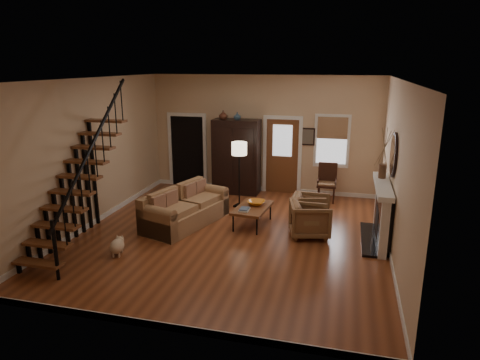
% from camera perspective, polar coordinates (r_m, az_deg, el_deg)
% --- Properties ---
extents(room, '(7.00, 7.33, 3.30)m').
position_cam_1_polar(room, '(10.61, -0.89, 3.92)').
color(room, brown).
rests_on(room, ground).
extents(staircase, '(0.94, 2.80, 3.20)m').
position_cam_1_polar(staircase, '(8.86, -21.23, 1.20)').
color(staircase, brown).
rests_on(staircase, ground).
extents(fireplace, '(0.33, 1.95, 2.30)m').
position_cam_1_polar(fireplace, '(9.27, 18.65, -3.52)').
color(fireplace, black).
rests_on(fireplace, ground).
extents(armoire, '(1.30, 0.60, 2.10)m').
position_cam_1_polar(armoire, '(12.09, -0.47, 3.14)').
color(armoire, black).
rests_on(armoire, ground).
extents(vase_a, '(0.24, 0.24, 0.25)m').
position_cam_1_polar(vase_a, '(11.90, -2.26, 8.66)').
color(vase_a, '#4C2619').
rests_on(vase_a, armoire).
extents(vase_b, '(0.20, 0.20, 0.21)m').
position_cam_1_polar(vase_b, '(11.79, -0.37, 8.52)').
color(vase_b, '#334C60').
rests_on(vase_b, armoire).
extents(sofa, '(1.55, 2.38, 0.82)m').
position_cam_1_polar(sofa, '(9.89, -7.26, -3.64)').
color(sofa, '#9B6E46').
rests_on(sofa, ground).
extents(coffee_table, '(0.81, 1.25, 0.45)m').
position_cam_1_polar(coffee_table, '(9.81, 1.67, -4.82)').
color(coffee_table, brown).
rests_on(coffee_table, ground).
extents(bowl, '(0.40, 0.40, 0.10)m').
position_cam_1_polar(bowl, '(9.85, 2.16, -3.04)').
color(bowl, orange).
rests_on(bowl, coffee_table).
extents(books, '(0.22, 0.29, 0.06)m').
position_cam_1_polar(books, '(9.48, 0.58, -3.92)').
color(books, beige).
rests_on(books, coffee_table).
extents(armchair_left, '(0.99, 0.98, 0.76)m').
position_cam_1_polar(armchair_left, '(9.31, 9.29, -5.16)').
color(armchair_left, brown).
rests_on(armchair_left, ground).
extents(armchair_right, '(0.86, 0.84, 0.76)m').
position_cam_1_polar(armchair_right, '(9.74, 9.34, -4.24)').
color(armchair_right, brown).
rests_on(armchair_right, ground).
extents(floor_lamp, '(0.47, 0.47, 1.70)m').
position_cam_1_polar(floor_lamp, '(10.90, -0.10, 0.68)').
color(floor_lamp, black).
rests_on(floor_lamp, ground).
extents(side_chair, '(0.54, 0.54, 1.02)m').
position_cam_1_polar(side_chair, '(11.66, 11.50, -0.38)').
color(side_chair, '#341A10').
rests_on(side_chair, ground).
extents(dog, '(0.38, 0.50, 0.33)m').
position_cam_1_polar(dog, '(8.70, -16.06, -8.60)').
color(dog, beige).
rests_on(dog, ground).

